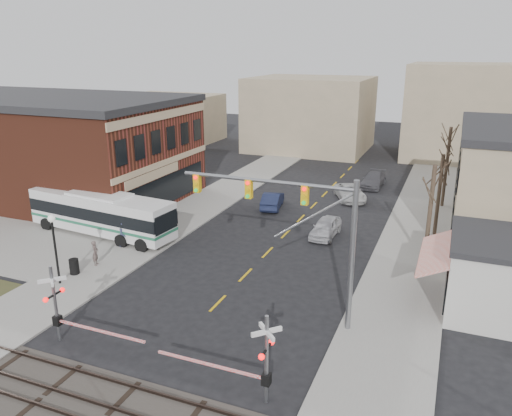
% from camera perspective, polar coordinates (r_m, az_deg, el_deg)
% --- Properties ---
extents(ground, '(160.00, 160.00, 0.00)m').
position_cam_1_polar(ground, '(27.51, -6.27, -12.64)').
color(ground, black).
rests_on(ground, ground).
extents(sidewalk_west, '(5.00, 60.00, 0.12)m').
position_cam_1_polar(sidewalk_west, '(47.90, -5.05, 0.99)').
color(sidewalk_west, gray).
rests_on(sidewalk_west, ground).
extents(sidewalk_east, '(5.00, 60.00, 0.12)m').
position_cam_1_polar(sidewalk_east, '(43.06, 18.12, -1.82)').
color(sidewalk_east, gray).
rests_on(sidewalk_east, ground).
extents(rail_tracks, '(160.00, 3.91, 0.14)m').
position_cam_1_polar(rail_tracks, '(22.05, -16.87, -21.78)').
color(rail_tracks, '#2D231E').
rests_on(rail_tracks, ground).
extents(brick_building, '(30.40, 15.40, 9.60)m').
position_cam_1_polar(brick_building, '(54.02, -24.12, 6.62)').
color(brick_building, '#5E291B').
rests_on(brick_building, ground).
extents(tree_east_a, '(0.28, 0.28, 6.75)m').
position_cam_1_polar(tree_east_a, '(34.36, 19.22, -0.82)').
color(tree_east_a, '#382B21').
rests_on(tree_east_a, sidewalk_east).
extents(tree_east_b, '(0.28, 0.28, 6.30)m').
position_cam_1_polar(tree_east_b, '(40.16, 20.16, 1.38)').
color(tree_east_b, '#382B21').
rests_on(tree_east_b, sidewalk_east).
extents(tree_east_c, '(0.28, 0.28, 7.20)m').
position_cam_1_polar(tree_east_c, '(47.82, 20.93, 4.37)').
color(tree_east_c, '#382B21').
rests_on(tree_east_c, sidewalk_east).
extents(transit_bus, '(12.71, 3.98, 3.22)m').
position_cam_1_polar(transit_bus, '(40.12, -17.29, -0.52)').
color(transit_bus, silver).
rests_on(transit_bus, ground).
extents(traffic_signal_mast, '(9.34, 0.30, 8.00)m').
position_cam_1_polar(traffic_signal_mast, '(25.09, 5.28, -1.32)').
color(traffic_signal_mast, gray).
rests_on(traffic_signal_mast, ground).
extents(rr_crossing_west, '(5.60, 1.36, 4.00)m').
position_cam_1_polar(rr_crossing_west, '(26.36, -21.26, -10.42)').
color(rr_crossing_west, gray).
rests_on(rr_crossing_west, ground).
extents(rr_crossing_east, '(5.60, 1.36, 4.00)m').
position_cam_1_polar(rr_crossing_east, '(21.00, 0.07, -16.81)').
color(rr_crossing_east, gray).
rests_on(rr_crossing_east, ground).
extents(street_lamp, '(0.44, 0.44, 4.42)m').
position_cam_1_polar(street_lamp, '(32.07, -22.13, -2.90)').
color(street_lamp, black).
rests_on(street_lamp, sidewalk_west).
extents(trash_bin, '(0.60, 0.60, 1.00)m').
position_cam_1_polar(trash_bin, '(34.03, -20.06, -6.29)').
color(trash_bin, black).
rests_on(trash_bin, sidewalk_west).
extents(car_a, '(1.86, 4.30, 1.44)m').
position_cam_1_polar(car_a, '(38.76, 7.95, -2.21)').
color(car_a, '#B8B8BD').
rests_on(car_a, ground).
extents(car_b, '(2.38, 4.68, 1.47)m').
position_cam_1_polar(car_b, '(45.22, 1.89, 0.91)').
color(car_b, '#151B36').
rests_on(car_b, ground).
extents(car_c, '(4.22, 5.58, 1.41)m').
position_cam_1_polar(car_c, '(48.51, 10.70, 1.75)').
color(car_c, '#B4B4B4').
rests_on(car_c, ground).
extents(car_d, '(2.21, 5.05, 1.44)m').
position_cam_1_polar(car_d, '(53.62, 13.26, 3.14)').
color(car_d, '#48474D').
rests_on(car_d, ground).
extents(pedestrian_near, '(0.62, 0.73, 1.69)m').
position_cam_1_polar(pedestrian_near, '(34.78, -17.89, -4.91)').
color(pedestrian_near, '#5C4D49').
rests_on(pedestrian_near, sidewalk_west).
extents(pedestrian_far, '(1.01, 1.12, 1.88)m').
position_cam_1_polar(pedestrian_far, '(37.38, -14.81, -2.87)').
color(pedestrian_far, '#303554').
rests_on(pedestrian_far, sidewalk_west).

